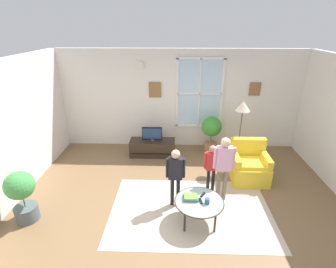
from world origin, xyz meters
The scene contains 17 objects.
ground_plane centered at (0.00, 0.00, -0.01)m, with size 6.89×6.03×0.02m, color brown.
back_wall centered at (0.02, 2.77, 1.32)m, with size 6.29×0.17×2.62m.
area_rug centered at (0.19, -0.06, 0.00)m, with size 2.94×1.93×0.01m, color #C6B29E.
tv_stand centered at (-0.70, 2.09, 0.21)m, with size 1.16×0.47×0.42m.
television centered at (-0.70, 2.09, 0.61)m, with size 0.51×0.08×0.36m.
armchair centered at (1.50, 1.03, 0.33)m, with size 0.76×0.74×0.87m.
coffee_table centered at (0.30, -0.33, 0.40)m, with size 0.85×0.85×0.43m.
book_stack centered at (0.16, -0.28, 0.46)m, with size 0.26×0.18×0.07m.
cup centered at (0.43, -0.39, 0.48)m, with size 0.08×0.08×0.10m, color #334C8C.
remote_near_books centered at (0.33, -0.34, 0.44)m, with size 0.04×0.14×0.02m, color black.
remote_near_cup centered at (0.38, -0.16, 0.44)m, with size 0.04×0.14×0.02m, color black.
person_red_shirt centered at (0.61, 0.52, 0.66)m, with size 0.32×0.14×1.05m.
person_black_shirt centered at (-0.10, 0.10, 0.73)m, with size 0.35×0.16×1.17m.
person_pink_shirt centered at (0.79, 0.30, 0.83)m, with size 0.40×0.18×1.32m.
potted_plant_by_window centered at (0.82, 2.32, 0.62)m, with size 0.52×0.52×0.99m.
potted_plant_corner centered at (-2.70, -0.37, 0.56)m, with size 0.49×0.49×0.95m.
floor_lamp centered at (1.37, 1.58, 1.36)m, with size 0.32×0.32×1.63m.
Camera 1 is at (-0.12, -3.84, 3.19)m, focal length 27.28 mm.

